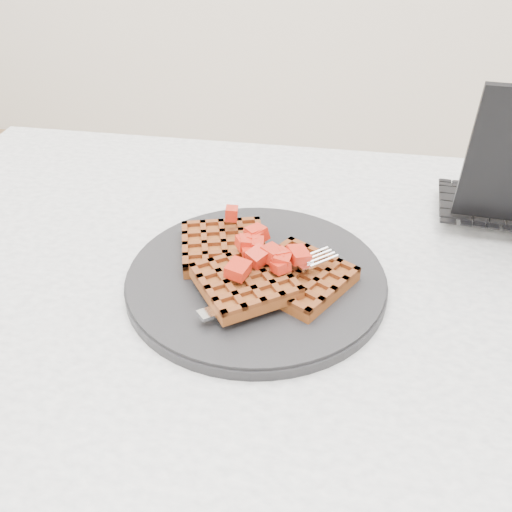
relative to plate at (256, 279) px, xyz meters
name	(u,v)px	position (x,y,z in m)	size (l,w,h in m)	color
table	(319,372)	(0.08, -0.02, -0.12)	(1.20, 0.80, 0.75)	silver
plate	(256,279)	(0.00, 0.00, 0.00)	(0.30, 0.30, 0.02)	black
waffles	(256,267)	(0.00, 0.00, 0.02)	(0.22, 0.20, 0.03)	brown
strawberry_pile	(256,246)	(0.00, 0.00, 0.05)	(0.15, 0.15, 0.02)	#990A00
fork	(279,288)	(0.03, -0.03, 0.02)	(0.02, 0.18, 0.02)	silver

